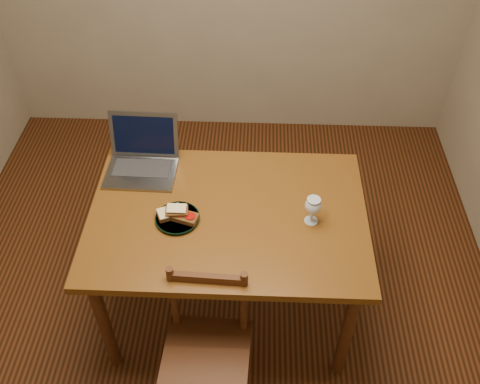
{
  "coord_description": "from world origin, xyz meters",
  "views": [
    {
      "loc": [
        0.21,
        -1.77,
        2.56
      ],
      "look_at": [
        0.14,
        0.01,
        0.8
      ],
      "focal_mm": 40.0,
      "sensor_mm": 36.0,
      "label": 1
    }
  ],
  "objects_px": {
    "milk_glass": "(312,210)",
    "chair": "(207,344)",
    "laptop": "(142,155)",
    "plate": "(178,219)",
    "table": "(228,226)"
  },
  "relations": [
    {
      "from": "plate",
      "to": "laptop",
      "type": "height_order",
      "value": "laptop"
    },
    {
      "from": "table",
      "to": "plate",
      "type": "xyz_separation_m",
      "value": [
        -0.23,
        -0.05,
        0.09
      ]
    },
    {
      "from": "chair",
      "to": "milk_glass",
      "type": "xyz_separation_m",
      "value": [
        0.46,
        0.48,
        0.37
      ]
    },
    {
      "from": "laptop",
      "to": "table",
      "type": "bearing_deg",
      "value": -34.58
    },
    {
      "from": "table",
      "to": "laptop",
      "type": "height_order",
      "value": "laptop"
    },
    {
      "from": "plate",
      "to": "milk_glass",
      "type": "distance_m",
      "value": 0.62
    },
    {
      "from": "table",
      "to": "milk_glass",
      "type": "bearing_deg",
      "value": -4.79
    },
    {
      "from": "plate",
      "to": "milk_glass",
      "type": "height_order",
      "value": "milk_glass"
    },
    {
      "from": "chair",
      "to": "laptop",
      "type": "height_order",
      "value": "laptop"
    },
    {
      "from": "chair",
      "to": "plate",
      "type": "height_order",
      "value": "chair"
    },
    {
      "from": "table",
      "to": "laptop",
      "type": "distance_m",
      "value": 0.57
    },
    {
      "from": "table",
      "to": "chair",
      "type": "xyz_separation_m",
      "value": [
        -0.07,
        -0.51,
        -0.21
      ]
    },
    {
      "from": "chair",
      "to": "laptop",
      "type": "relative_size",
      "value": 1.15
    },
    {
      "from": "milk_glass",
      "to": "laptop",
      "type": "height_order",
      "value": "laptop"
    },
    {
      "from": "milk_glass",
      "to": "chair",
      "type": "bearing_deg",
      "value": -133.66
    }
  ]
}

